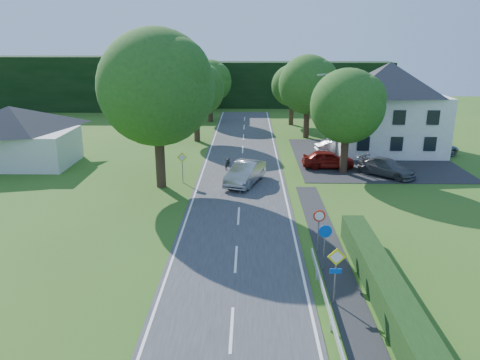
{
  "coord_description": "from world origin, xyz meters",
  "views": [
    {
      "loc": [
        0.64,
        -9.66,
        10.98
      ],
      "look_at": [
        0.05,
        19.81,
        1.85
      ],
      "focal_mm": 35.0,
      "sensor_mm": 36.0,
      "label": 1
    }
  ],
  "objects_px": {
    "parked_car_grey": "(387,167)",
    "motorcycle": "(228,162)",
    "parasol": "(338,147)",
    "moving_car": "(245,173)",
    "parked_car_silver_a": "(336,147)",
    "parked_car_silver_b": "(431,148)",
    "parked_car_red": "(328,159)",
    "streetlight": "(337,116)"
  },
  "relations": [
    {
      "from": "moving_car",
      "to": "parked_car_silver_a",
      "type": "xyz_separation_m",
      "value": [
        8.64,
        9.53,
        -0.19
      ]
    },
    {
      "from": "motorcycle",
      "to": "parasol",
      "type": "bearing_deg",
      "value": 27.98
    },
    {
      "from": "parked_car_grey",
      "to": "parasol",
      "type": "relative_size",
      "value": 2.14
    },
    {
      "from": "streetlight",
      "to": "motorcycle",
      "type": "relative_size",
      "value": 4.24
    },
    {
      "from": "motorcycle",
      "to": "parasol",
      "type": "xyz_separation_m",
      "value": [
        10.21,
        3.97,
        0.5
      ]
    },
    {
      "from": "parked_car_red",
      "to": "parasol",
      "type": "height_order",
      "value": "parasol"
    },
    {
      "from": "parked_car_red",
      "to": "parasol",
      "type": "bearing_deg",
      "value": -22.75
    },
    {
      "from": "parked_car_silver_a",
      "to": "motorcycle",
      "type": "bearing_deg",
      "value": 110.58
    },
    {
      "from": "parked_car_grey",
      "to": "motorcycle",
      "type": "bearing_deg",
      "value": 124.95
    },
    {
      "from": "parked_car_silver_a",
      "to": "parasol",
      "type": "xyz_separation_m",
      "value": [
        -0.0,
        -1.12,
        0.34
      ]
    },
    {
      "from": "parked_car_red",
      "to": "parasol",
      "type": "distance_m",
      "value": 4.1
    },
    {
      "from": "parked_car_silver_a",
      "to": "parked_car_silver_b",
      "type": "xyz_separation_m",
      "value": [
        8.91,
        -0.3,
        0.1
      ]
    },
    {
      "from": "parked_car_red",
      "to": "parked_car_silver_a",
      "type": "height_order",
      "value": "parked_car_red"
    },
    {
      "from": "parked_car_silver_a",
      "to": "parked_car_silver_b",
      "type": "relative_size",
      "value": 0.73
    },
    {
      "from": "parked_car_silver_b",
      "to": "parked_car_red",
      "type": "bearing_deg",
      "value": 93.53
    },
    {
      "from": "streetlight",
      "to": "parked_car_red",
      "type": "height_order",
      "value": "streetlight"
    },
    {
      "from": "parked_car_grey",
      "to": "parasol",
      "type": "height_order",
      "value": "parasol"
    },
    {
      "from": "parked_car_silver_a",
      "to": "parked_car_grey",
      "type": "height_order",
      "value": "parked_car_grey"
    },
    {
      "from": "motorcycle",
      "to": "parked_car_red",
      "type": "distance_m",
      "value": 8.65
    },
    {
      "from": "motorcycle",
      "to": "parked_car_silver_a",
      "type": "xyz_separation_m",
      "value": [
        10.21,
        5.08,
        0.16
      ]
    },
    {
      "from": "streetlight",
      "to": "motorcycle",
      "type": "height_order",
      "value": "streetlight"
    },
    {
      "from": "parasol",
      "to": "moving_car",
      "type": "bearing_deg",
      "value": -135.77
    },
    {
      "from": "parked_car_silver_a",
      "to": "parked_car_silver_b",
      "type": "bearing_deg",
      "value": -97.82
    },
    {
      "from": "motorcycle",
      "to": "parked_car_silver_b",
      "type": "bearing_deg",
      "value": 20.78
    },
    {
      "from": "moving_car",
      "to": "parked_car_grey",
      "type": "xyz_separation_m",
      "value": [
        11.49,
        2.34,
        -0.16
      ]
    },
    {
      "from": "streetlight",
      "to": "parked_car_red",
      "type": "relative_size",
      "value": 1.8
    },
    {
      "from": "moving_car",
      "to": "parked_car_silver_a",
      "type": "height_order",
      "value": "moving_car"
    },
    {
      "from": "moving_car",
      "to": "parked_car_silver_b",
      "type": "relative_size",
      "value": 0.94
    },
    {
      "from": "parked_car_grey",
      "to": "parasol",
      "type": "bearing_deg",
      "value": 69.24
    },
    {
      "from": "motorcycle",
      "to": "parked_car_silver_b",
      "type": "distance_m",
      "value": 19.71
    },
    {
      "from": "moving_car",
      "to": "parked_car_silver_b",
      "type": "bearing_deg",
      "value": 46.9
    },
    {
      "from": "parked_car_silver_b",
      "to": "moving_car",
      "type": "bearing_deg",
      "value": 97.59
    },
    {
      "from": "parked_car_red",
      "to": "parked_car_silver_a",
      "type": "distance_m",
      "value": 5.14
    },
    {
      "from": "motorcycle",
      "to": "parked_car_grey",
      "type": "relative_size",
      "value": 0.4
    },
    {
      "from": "moving_car",
      "to": "parked_car_silver_a",
      "type": "distance_m",
      "value": 12.87
    },
    {
      "from": "parasol",
      "to": "parked_car_silver_a",
      "type": "bearing_deg",
      "value": 89.95
    },
    {
      "from": "parked_car_red",
      "to": "moving_car",
      "type": "bearing_deg",
      "value": 122.97
    },
    {
      "from": "streetlight",
      "to": "parked_car_grey",
      "type": "xyz_separation_m",
      "value": [
        3.79,
        -2.89,
        -3.73
      ]
    },
    {
      "from": "parked_car_red",
      "to": "parked_car_silver_b",
      "type": "distance_m",
      "value": 11.44
    },
    {
      "from": "parked_car_silver_a",
      "to": "parasol",
      "type": "relative_size",
      "value": 1.79
    },
    {
      "from": "streetlight",
      "to": "parked_car_silver_a",
      "type": "height_order",
      "value": "streetlight"
    },
    {
      "from": "streetlight",
      "to": "parasol",
      "type": "bearing_deg",
      "value": 73.51
    }
  ]
}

